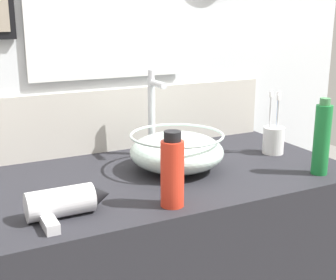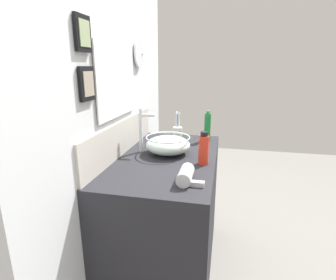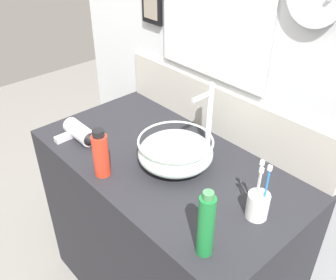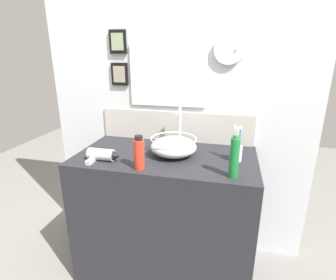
{
  "view_description": "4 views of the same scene",
  "coord_description": "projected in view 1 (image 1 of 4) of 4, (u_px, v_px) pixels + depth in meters",
  "views": [
    {
      "loc": [
        -0.59,
        -1.19,
        1.31
      ],
      "look_at": [
        0.01,
        0.0,
        0.95
      ],
      "focal_mm": 50.0,
      "sensor_mm": 36.0,
      "label": 1
    },
    {
      "loc": [
        -1.52,
        -0.33,
        1.39
      ],
      "look_at": [
        0.01,
        0.0,
        0.95
      ],
      "focal_mm": 28.0,
      "sensor_mm": 36.0,
      "label": 2
    },
    {
      "loc": [
        0.88,
        -0.78,
        1.72
      ],
      "look_at": [
        0.01,
        0.0,
        0.95
      ],
      "focal_mm": 40.0,
      "sensor_mm": 36.0,
      "label": 3
    },
    {
      "loc": [
        0.37,
        -1.48,
        1.45
      ],
      "look_at": [
        0.01,
        0.0,
        0.95
      ],
      "focal_mm": 28.0,
      "sensor_mm": 36.0,
      "label": 4
    }
  ],
  "objects": [
    {
      "name": "glass_bowl_sink",
      "position": [
        177.0,
        151.0,
        1.41
      ],
      "size": [
        0.28,
        0.28,
        0.11
      ],
      "color": "silver",
      "rests_on": "vanity_counter"
    },
    {
      "name": "faucet",
      "position": [
        153.0,
        108.0,
        1.53
      ],
      "size": [
        0.02,
        0.11,
        0.29
      ],
      "color": "silver",
      "rests_on": "vanity_counter"
    },
    {
      "name": "toothbrush_cup",
      "position": [
        273.0,
        139.0,
        1.58
      ],
      "size": [
        0.07,
        0.07,
        0.21
      ],
      "color": "white",
      "rests_on": "vanity_counter"
    },
    {
      "name": "shampoo_bottle",
      "position": [
        172.0,
        171.0,
        1.14
      ],
      "size": [
        0.06,
        0.06,
        0.19
      ],
      "color": "red",
      "rests_on": "vanity_counter"
    },
    {
      "name": "hair_drier",
      "position": [
        66.0,
        202.0,
        1.09
      ],
      "size": [
        0.2,
        0.13,
        0.07
      ],
      "color": "silver",
      "rests_on": "vanity_counter"
    },
    {
      "name": "back_panel",
      "position": [
        120.0,
        49.0,
        1.59
      ],
      "size": [
        1.89,
        0.09,
        2.39
      ],
      "color": "silver",
      "rests_on": "ground"
    },
    {
      "name": "soap_dispenser",
      "position": [
        322.0,
        139.0,
        1.36
      ],
      "size": [
        0.05,
        0.05,
        0.23
      ],
      "color": "#197233",
      "rests_on": "vanity_counter"
    }
  ]
}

